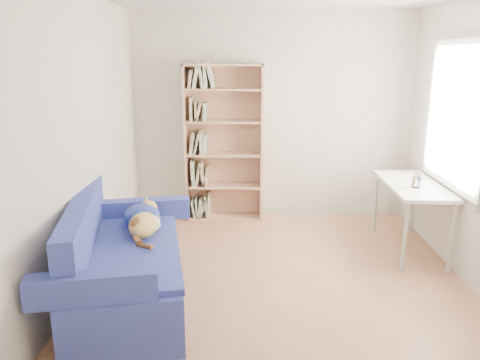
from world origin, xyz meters
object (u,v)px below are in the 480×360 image
(desk, at_px, (412,190))
(sofa, at_px, (123,262))
(bookshelf, at_px, (224,150))
(pen_cup, at_px, (417,181))

(desk, bearing_deg, sofa, -157.90)
(sofa, xyz_separation_m, bookshelf, (0.75, 2.14, 0.56))
(bookshelf, xyz_separation_m, pen_cup, (2.03, -1.16, -0.09))
(desk, relative_size, pen_cup, 6.73)
(sofa, distance_m, bookshelf, 2.33)
(sofa, relative_size, pen_cup, 11.17)
(sofa, height_order, desk, sofa)
(sofa, xyz_separation_m, desk, (2.80, 1.14, 0.33))
(sofa, distance_m, pen_cup, 2.98)
(desk, distance_m, pen_cup, 0.21)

